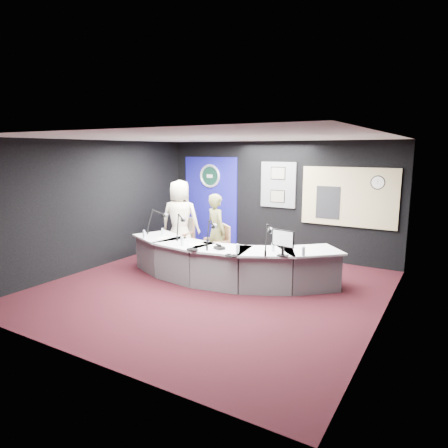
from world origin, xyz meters
The scene contains 33 objects.
ground centered at (0.00, 0.00, 0.00)m, with size 6.00×6.00×0.00m, color black.
ceiling centered at (0.00, 0.00, 2.80)m, with size 6.00×6.00×0.02m, color silver.
wall_back centered at (0.00, 3.00, 1.40)m, with size 6.00×0.02×2.80m, color black.
wall_front centered at (0.00, -3.00, 1.40)m, with size 6.00×0.02×2.80m, color black.
wall_left centered at (-3.00, 0.00, 1.40)m, with size 0.02×6.00×2.80m, color black.
wall_right centered at (3.00, 0.00, 1.40)m, with size 0.02×6.00×2.80m, color black.
broadcast_desk centered at (-0.05, 0.55, 0.38)m, with size 4.50×1.90×0.75m, color silver, non-canonical shape.
backdrop_panel centered at (-1.90, 2.97, 1.25)m, with size 1.60×0.05×2.30m, color navy.
agency_seal centered at (-1.90, 2.93, 1.90)m, with size 0.63×0.63×0.07m, color silver.
seal_center centered at (-1.90, 2.94, 1.90)m, with size 0.48×0.48×0.01m, color #0D3022.
pinboard centered at (0.05, 2.97, 1.75)m, with size 0.90×0.04×1.10m, color slate.
framed_photo_upper centered at (0.05, 2.94, 2.03)m, with size 0.34×0.02×0.27m, color #7D705B.
framed_photo_lower centered at (0.05, 2.94, 1.47)m, with size 0.34×0.02×0.27m, color #7D705B.
booth_window_frame centered at (1.75, 2.97, 1.55)m, with size 2.12×0.06×1.32m, color tan.
booth_glow centered at (1.75, 2.96, 1.55)m, with size 2.00×0.02×1.20m, color beige.
equipment_rack centered at (1.30, 2.94, 1.40)m, with size 0.55×0.02×0.75m, color black.
wall_clock centered at (2.35, 2.94, 1.90)m, with size 0.28×0.28×0.01m, color white.
armchair_left centered at (-1.83, 1.49, 0.45)m, with size 0.51×0.51×0.91m, color #A8704C, non-canonical shape.
armchair_right centered at (-0.64, 1.22, 0.52)m, with size 0.58×0.58×1.03m, color #A8704C, non-canonical shape.
draped_jacket centered at (-1.85, 1.74, 0.62)m, with size 0.50×0.10×0.70m, color #696358.
person_man centered at (-1.83, 1.49, 0.95)m, with size 0.92×0.60×1.89m, color #FFF1CB.
person_woman centered at (-0.64, 1.22, 0.83)m, with size 0.60×0.40×1.66m, color olive.
computer_monitor centered at (1.30, 0.29, 1.07)m, with size 0.45×0.03×0.31m, color black.
desk_phone centered at (0.08, 0.15, 0.78)m, with size 0.19×0.15×0.05m, color black.
headphones_near centered at (0.54, -0.20, 0.77)m, with size 0.20×0.20×0.03m, color black.
headphones_far centered at (-0.29, -0.20, 0.77)m, with size 0.20×0.20×0.03m, color black.
paper_stack centered at (-1.48, 0.37, 0.75)m, with size 0.20×0.29×0.00m, color white.
notepad centered at (-0.53, 0.26, 0.75)m, with size 0.22×0.31×0.00m, color white.
boom_mic_a centered at (-1.97, 0.81, 1.05)m, with size 0.16×0.74×0.60m, color black, non-canonical shape.
boom_mic_b centered at (-1.14, 0.58, 1.05)m, with size 0.38×0.68×0.60m, color black, non-canonical shape.
boom_mic_c centered at (-0.16, 0.24, 1.05)m, with size 0.32×0.71×0.60m, color black, non-canonical shape.
boom_mic_d centered at (0.96, 0.42, 1.05)m, with size 0.29×0.72×0.60m, color black, non-canonical shape.
water_bottles centered at (-0.08, 0.28, 0.84)m, with size 3.42×0.54×0.18m, color silver, non-canonical shape.
Camera 1 is at (3.87, -6.07, 2.58)m, focal length 32.00 mm.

